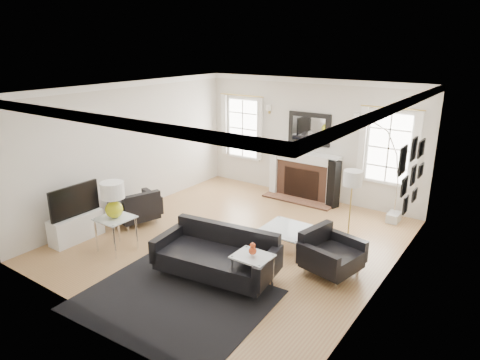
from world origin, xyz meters
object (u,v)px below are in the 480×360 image
Objects in this scene: coffee_table at (287,230)px; arc_floor_lamp at (358,167)px; gourd_lamp at (113,197)px; fireplace at (304,176)px; armchair_left at (137,208)px; armchair_right at (329,254)px; sofa at (218,256)px.

arc_floor_lamp is (0.60, 1.77, 0.86)m from coffee_table.
fireplace is at bearing 70.98° from gourd_lamp.
gourd_lamp reaches higher than armchair_left.
fireplace is 1.67× the size of armchair_right.
armchair_right is 1.06m from coffee_table.
fireplace is 4.03m from sofa.
arc_floor_lamp is (1.55, -0.74, 0.66)m from fireplace.
gourd_lamp is (-2.44, -1.82, 0.66)m from coffee_table.
sofa is at bearing 9.51° from gourd_lamp.
gourd_lamp reaches higher than coffee_table.
sofa reaches higher than armchair_left.
sofa is 1.78m from armchair_right.
fireplace is 3.93m from armchair_left.
armchair_left is at bearing -122.51° from fireplace.
gourd_lamp is (0.62, -1.02, 0.67)m from armchair_left.
armchair_right is 1.56× the size of gourd_lamp.
sofa is 1.99× the size of armchair_right.
fireplace reaches higher than armchair_left.
fireplace is 0.76× the size of arc_floor_lamp.
fireplace reaches higher than sofa.
gourd_lamp is at bearing -143.26° from coffee_table.
coffee_table is (3.06, 0.80, 0.01)m from armchair_left.
gourd_lamp is 4.71m from arc_floor_lamp.
sofa is at bearing -14.58° from armchair_left.
armchair_left is 1.28× the size of coffee_table.
arc_floor_lamp is at bearing 72.53° from sofa.
fireplace is 2.60× the size of gourd_lamp.
arc_floor_lamp reaches higher than armchair_left.
armchair_left is at bearing -144.95° from arc_floor_lamp.
arc_floor_lamp is (3.04, 3.59, 0.20)m from gourd_lamp.
fireplace is at bearing 110.69° from coffee_table.
coffee_table is at bearing 158.41° from armchair_right.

